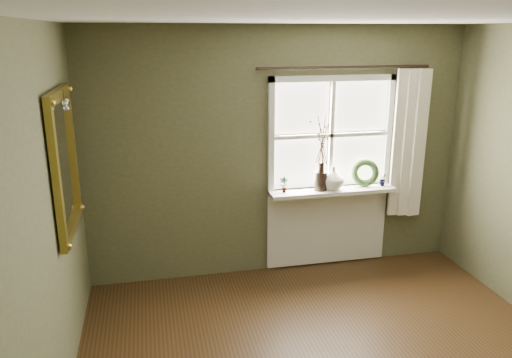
{
  "coord_description": "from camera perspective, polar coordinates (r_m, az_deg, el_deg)",
  "views": [
    {
      "loc": [
        -1.33,
        -2.63,
        2.53
      ],
      "look_at": [
        -0.41,
        1.55,
        1.26
      ],
      "focal_mm": 35.0,
      "sensor_mm": 36.0,
      "label": 1
    }
  ],
  "objects": [
    {
      "name": "dark_jug",
      "position": [
        5.28,
        7.41,
        -0.2
      ],
      "size": [
        0.17,
        0.17,
        0.2
      ],
      "primitive_type": "cylinder",
      "rotation": [
        0.0,
        0.0,
        0.33
      ],
      "color": "black",
      "rests_on": "window_sill"
    },
    {
      "name": "potted_plant_left",
      "position": [
        5.17,
        3.2,
        -0.65
      ],
      "size": [
        0.1,
        0.09,
        0.17
      ],
      "primitive_type": "imported",
      "rotation": [
        0.0,
        0.0,
        -0.35
      ],
      "color": "#2A421D",
      "rests_on": "window_sill"
    },
    {
      "name": "wall_left",
      "position": [
        2.99,
        -25.54,
        -9.41
      ],
      "size": [
        0.1,
        4.5,
        2.6
      ],
      "primitive_type": "cube",
      "color": "brown",
      "rests_on": "ground"
    },
    {
      "name": "curtain_rod",
      "position": [
        5.2,
        10.17,
        12.45
      ],
      "size": [
        1.84,
        0.03,
        0.03
      ],
      "primitive_type": "cylinder",
      "rotation": [
        0.0,
        1.57,
        0.0
      ],
      "color": "black",
      "rests_on": "wall_back"
    },
    {
      "name": "curtain",
      "position": [
        5.6,
        16.94,
        3.83
      ],
      "size": [
        0.36,
        0.12,
        1.59
      ],
      "primitive_type": "cube",
      "color": "#EFE5CF",
      "rests_on": "wall_back"
    },
    {
      "name": "window_apron",
      "position": [
        5.61,
        8.1,
        -5.29
      ],
      "size": [
        1.36,
        0.04,
        0.88
      ],
      "primitive_type": "cube",
      "color": "white",
      "rests_on": "ground"
    },
    {
      "name": "window_frame",
      "position": [
        5.31,
        8.55,
        4.98
      ],
      "size": [
        1.36,
        0.06,
        1.24
      ],
      "color": "white",
      "rests_on": "wall_back"
    },
    {
      "name": "potted_plant_right",
      "position": [
        5.56,
        14.33,
        -0.01
      ],
      "size": [
        0.09,
        0.08,
        0.15
      ],
      "primitive_type": "imported",
      "rotation": [
        0.0,
        0.0,
        0.17
      ],
      "color": "#2A421D",
      "rests_on": "window_sill"
    },
    {
      "name": "cream_vase",
      "position": [
        5.32,
        8.8,
        0.12
      ],
      "size": [
        0.31,
        0.31,
        0.24
      ],
      "primitive_type": "imported",
      "rotation": [
        0.0,
        0.0,
        0.43
      ],
      "color": "silver",
      "rests_on": "window_sill"
    },
    {
      "name": "wreath",
      "position": [
        5.5,
        12.33,
        0.38
      ],
      "size": [
        0.32,
        0.22,
        0.31
      ],
      "primitive_type": "torus",
      "rotation": [
        1.36,
        0.0,
        -0.32
      ],
      "color": "#2A421D",
      "rests_on": "window_sill"
    },
    {
      "name": "window_sill",
      "position": [
        5.36,
        8.7,
        -1.34
      ],
      "size": [
        1.36,
        0.26,
        0.04
      ],
      "primitive_type": "cube",
      "color": "white",
      "rests_on": "wall_back"
    },
    {
      "name": "ceiling",
      "position": [
        2.95,
        15.03,
        17.42
      ],
      "size": [
        4.5,
        4.5,
        0.0
      ],
      "primitive_type": "plane",
      "color": "silver",
      "rests_on": "ground"
    },
    {
      "name": "wall_back",
      "position": [
        5.25,
        2.56,
        3.0
      ],
      "size": [
        4.0,
        0.1,
        2.6
      ],
      "primitive_type": "cube",
      "color": "brown",
      "rests_on": "ground"
    },
    {
      "name": "gilt_mirror",
      "position": [
        4.09,
        -21.03,
        1.82
      ],
      "size": [
        0.1,
        0.93,
        1.11
      ],
      "color": "white",
      "rests_on": "wall_left"
    }
  ]
}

